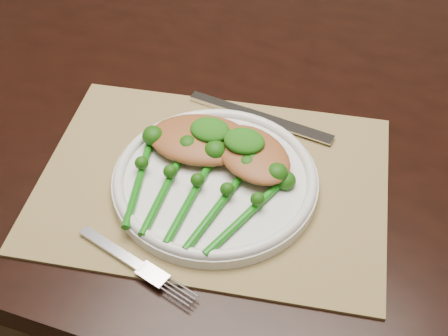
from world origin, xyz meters
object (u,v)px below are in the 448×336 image
at_px(dining_table, 226,238).
at_px(chicken_fillet_left, 201,139).
at_px(dinner_plate, 215,179).
at_px(broccolini_bundle, 191,198).
at_px(placemat, 213,182).

xyz_separation_m(dining_table, chicken_fillet_left, (0.03, -0.15, 0.41)).
xyz_separation_m(dinner_plate, broccolini_bundle, (-0.01, -0.05, 0.01)).
bearing_deg(dinner_plate, dining_table, 109.06).
bearing_deg(broccolini_bundle, dinner_plate, 76.34).
relative_size(dinner_plate, broccolini_bundle, 1.41).
distance_m(dinner_plate, broccolini_bundle, 0.05).
bearing_deg(dining_table, dinner_plate, -74.96).
bearing_deg(broccolini_bundle, dining_table, 102.49).
distance_m(placemat, chicken_fillet_left, 0.06).
bearing_deg(chicken_fillet_left, placemat, -60.19).
height_order(placemat, dinner_plate, dinner_plate).
relative_size(dining_table, placemat, 3.68).
distance_m(placemat, broccolini_bundle, 0.06).
xyz_separation_m(dining_table, placemat, (0.06, -0.19, 0.37)).
height_order(dining_table, placemat, placemat).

